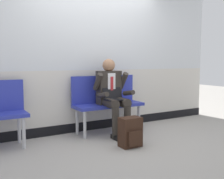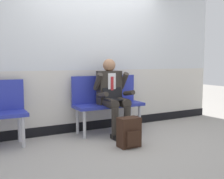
{
  "view_description": "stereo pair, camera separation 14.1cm",
  "coord_description": "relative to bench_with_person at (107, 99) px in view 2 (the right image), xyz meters",
  "views": [
    {
      "loc": [
        -2.09,
        -3.57,
        1.19
      ],
      "look_at": [
        0.06,
        0.07,
        0.75
      ],
      "focal_mm": 42.79,
      "sensor_mm": 36.0,
      "label": 1
    },
    {
      "loc": [
        -1.97,
        -3.64,
        1.19
      ],
      "look_at": [
        0.06,
        0.07,
        0.75
      ],
      "focal_mm": 42.79,
      "sensor_mm": 36.0,
      "label": 2
    }
  ],
  "objects": [
    {
      "name": "station_wall",
      "position": [
        -0.11,
        0.27,
        0.91
      ],
      "size": [
        5.25,
        0.14,
        2.95
      ],
      "color": "silver",
      "rests_on": "ground"
    },
    {
      "name": "person_seated",
      "position": [
        -0.0,
        -0.2,
        0.11
      ],
      "size": [
        0.57,
        0.7,
        1.24
      ],
      "color": "#2D2823",
      "rests_on": "ground"
    },
    {
      "name": "backpack",
      "position": [
        -0.12,
        -0.91,
        -0.35
      ],
      "size": [
        0.3,
        0.23,
        0.42
      ],
      "color": "#331E14",
      "rests_on": "ground"
    },
    {
      "name": "bench_with_person",
      "position": [
        0.0,
        0.0,
        0.0
      ],
      "size": [
        1.19,
        0.42,
        0.95
      ],
      "color": "#28339E",
      "rests_on": "ground"
    },
    {
      "name": "ground_plane",
      "position": [
        -0.11,
        -0.35,
        -0.55
      ],
      "size": [
        18.0,
        18.0,
        0.0
      ],
      "primitive_type": "plane",
      "color": "#9E9991"
    }
  ]
}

